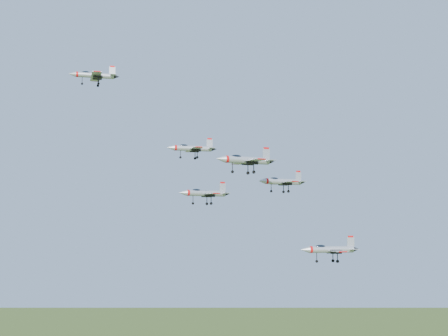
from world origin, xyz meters
name	(u,v)px	position (x,y,z in m)	size (l,w,h in m)	color
jet_lead	(93,75)	(-15.47, 15.30, 162.98)	(11.01, 9.23, 2.95)	#9EA3AA
jet_left_high	(191,148)	(1.32, -0.17, 146.08)	(10.50, 8.79, 2.81)	#9EA3AA
jet_right_high	(245,160)	(4.59, -17.94, 142.10)	(12.01, 9.87, 3.22)	#9EA3AA
jet_left_low	(204,193)	(8.45, 9.76, 137.56)	(12.47, 10.25, 3.34)	#9EA3AA
jet_right_low	(281,181)	(16.14, -10.95, 139.03)	(10.68, 8.76, 2.86)	#9EA3AA
jet_trail	(329,249)	(30.66, -6.03, 125.36)	(13.40, 11.28, 3.60)	#9EA3AA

